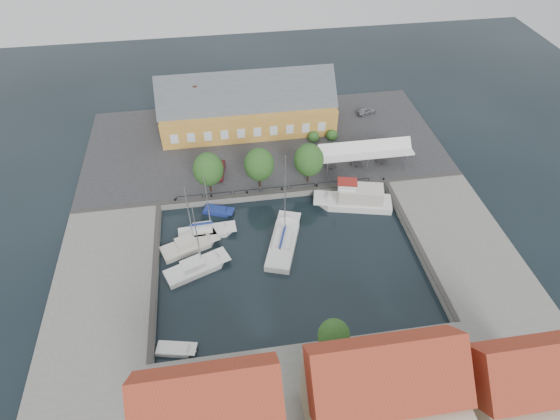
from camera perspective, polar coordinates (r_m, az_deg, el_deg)
name	(u,v)px	position (r m, az deg, el deg)	size (l,w,h in m)	color
ground	(287,250)	(59.58, 0.88, -4.93)	(140.00, 140.00, 0.00)	black
north_quay	(264,144)	(76.54, -1.96, 7.99)	(56.00, 26.00, 1.00)	#2D2D30
west_quay	(106,281)	(59.39, -20.43, -8.09)	(12.00, 24.00, 1.00)	slate
east_quay	(459,240)	(64.38, 20.93, -3.40)	(12.00, 24.00, 1.00)	slate
south_bank	(324,411)	(47.79, 5.37, -23.17)	(56.00, 14.00, 1.00)	slate
quay_edge_fittings	(282,219)	(62.11, 0.20, -1.07)	(56.00, 24.72, 0.40)	#383533
warehouse	(244,108)	(78.75, -4.45, 12.35)	(28.56, 14.00, 9.55)	#BD812E
tent_canopy	(365,151)	(70.65, 10.30, 7.10)	(14.00, 4.00, 2.83)	white
quay_trees	(259,164)	(64.93, -2.56, 5.56)	(18.20, 4.20, 6.30)	black
car_silver	(366,111)	(84.50, 10.45, 11.79)	(1.39, 3.44, 1.17)	#919398
car_red	(219,170)	(69.58, -7.46, 4.82)	(1.52, 4.37, 1.44)	#56131A
center_sailboat	(283,243)	(59.93, 0.41, -4.06)	(6.17, 10.57, 13.90)	white
trawler	(356,200)	(65.82, 9.23, 1.23)	(11.27, 5.67, 5.00)	white
west_boat_a	(206,233)	(62.14, -9.04, -2.73)	(7.73, 2.51, 10.23)	white
west_boat_b	(189,247)	(60.78, -11.05, -4.39)	(7.78, 4.94, 10.30)	beige
west_boat_c	(196,269)	(58.13, -10.21, -7.06)	(8.36, 5.36, 10.96)	white
launch_sw	(176,350)	(52.14, -12.57, -16.34)	(4.41, 2.44, 0.98)	white
launch_nw	(218,212)	(65.12, -7.54, -0.19)	(4.49, 3.03, 0.88)	navy
townhouses	(357,405)	(42.45, 9.33, -22.41)	(36.30, 8.50, 12.00)	tan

